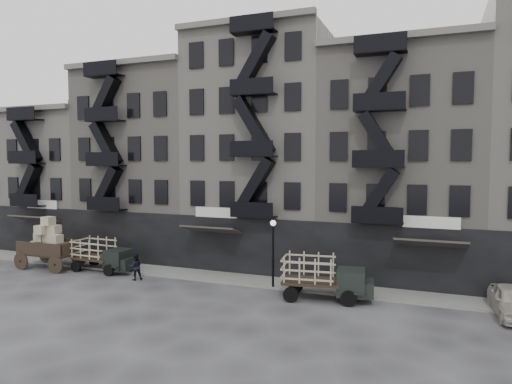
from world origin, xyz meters
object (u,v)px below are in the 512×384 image
(stake_truck_west, at_px, (103,253))
(pedestrian_mid, at_px, (136,267))
(stake_truck_east, at_px, (324,275))
(wagon, at_px, (48,239))

(stake_truck_west, relative_size, pedestrian_mid, 2.63)
(stake_truck_east, xyz_separation_m, pedestrian_mid, (-12.60, -0.35, -0.55))
(wagon, bearing_deg, stake_truck_east, -1.13)
(wagon, bearing_deg, pedestrian_mid, -4.35)
(wagon, distance_m, stake_truck_west, 4.54)
(stake_truck_west, distance_m, stake_truck_east, 16.25)
(wagon, relative_size, stake_truck_west, 0.95)
(stake_truck_west, distance_m, pedestrian_mid, 3.82)
(wagon, height_order, pedestrian_mid, wagon)
(stake_truck_west, bearing_deg, pedestrian_mid, -15.38)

